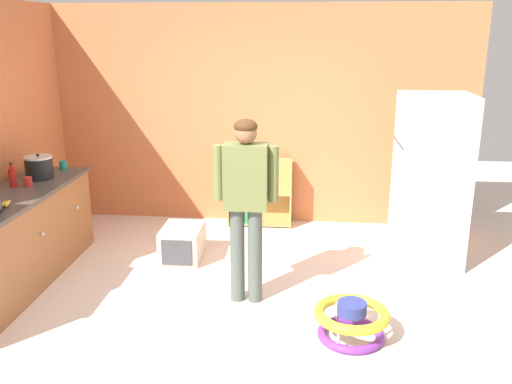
# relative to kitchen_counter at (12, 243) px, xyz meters

# --- Properties ---
(ground_plane) EXTENTS (12.00, 12.00, 0.00)m
(ground_plane) POSITION_rel_kitchen_counter_xyz_m (2.20, -0.13, -0.45)
(ground_plane) COLOR silver
(ground_plane) RESTS_ON ground
(back_wall) EXTENTS (5.20, 0.06, 2.70)m
(back_wall) POSITION_rel_kitchen_counter_xyz_m (2.20, 2.20, 0.90)
(back_wall) COLOR #CD7244
(back_wall) RESTS_ON ground
(kitchen_counter) EXTENTS (0.65, 2.43, 0.90)m
(kitchen_counter) POSITION_rel_kitchen_counter_xyz_m (0.00, 0.00, 0.00)
(kitchen_counter) COLOR #976039
(kitchen_counter) RESTS_ON ground
(refrigerator) EXTENTS (0.73, 0.68, 1.78)m
(refrigerator) POSITION_rel_kitchen_counter_xyz_m (4.04, 1.05, 0.44)
(refrigerator) COLOR white
(refrigerator) RESTS_ON ground
(bookshelf) EXTENTS (0.80, 0.28, 0.85)m
(bookshelf) POSITION_rel_kitchen_counter_xyz_m (2.13, 2.02, -0.08)
(bookshelf) COLOR tan
(bookshelf) RESTS_ON ground
(standing_person) EXTENTS (0.57, 0.22, 1.68)m
(standing_person) POSITION_rel_kitchen_counter_xyz_m (2.24, -0.04, 0.56)
(standing_person) COLOR #4E5751
(standing_person) RESTS_ON ground
(baby_walker) EXTENTS (0.60, 0.60, 0.32)m
(baby_walker) POSITION_rel_kitchen_counter_xyz_m (3.15, -0.62, -0.29)
(baby_walker) COLOR purple
(baby_walker) RESTS_ON ground
(pet_carrier) EXTENTS (0.42, 0.55, 0.36)m
(pet_carrier) POSITION_rel_kitchen_counter_xyz_m (1.45, 0.83, -0.27)
(pet_carrier) COLOR beige
(pet_carrier) RESTS_ON ground
(crock_pot) EXTENTS (0.29, 0.29, 0.26)m
(crock_pot) POSITION_rel_kitchen_counter_xyz_m (-0.01, 0.70, 0.57)
(crock_pot) COLOR black
(crock_pot) RESTS_ON kitchen_counter
(banana_bunch) EXTENTS (0.12, 0.16, 0.04)m
(banana_bunch) POSITION_rel_kitchen_counter_xyz_m (0.14, -0.24, 0.48)
(banana_bunch) COLOR yellow
(banana_bunch) RESTS_ON kitchen_counter
(ketchup_bottle) EXTENTS (0.07, 0.07, 0.25)m
(ketchup_bottle) POSITION_rel_kitchen_counter_xyz_m (-0.12, 0.37, 0.55)
(ketchup_bottle) COLOR red
(ketchup_bottle) RESTS_ON kitchen_counter
(teal_cup) EXTENTS (0.08, 0.08, 0.09)m
(teal_cup) POSITION_rel_kitchen_counter_xyz_m (0.06, 1.10, 0.50)
(teal_cup) COLOR teal
(teal_cup) RESTS_ON kitchen_counter
(red_cup) EXTENTS (0.08, 0.08, 0.09)m
(red_cup) POSITION_rel_kitchen_counter_xyz_m (0.02, 0.40, 0.50)
(red_cup) COLOR red
(red_cup) RESTS_ON kitchen_counter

